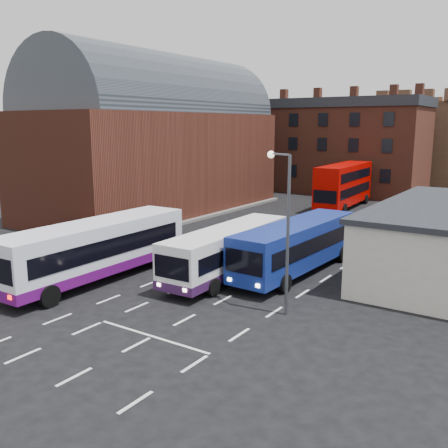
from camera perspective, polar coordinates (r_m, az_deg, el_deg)
The scene contains 11 objects.
ground at distance 27.34m, azimuth -11.83°, elevation -7.96°, with size 180.00×180.00×0.00m, color black.
railway_station at distance 51.78m, azimuth -7.64°, elevation 9.79°, with size 12.00×28.00×16.00m.
forecourt_wall at distance 35.94m, azimuth -21.09°, elevation -2.34°, with size 1.20×10.00×1.80m, color #602B1E.
brick_terrace at distance 68.58m, azimuth 12.76°, elevation 8.18°, with size 22.00×10.00×11.00m, color brown.
bus_white_outbound at distance 29.75m, azimuth -14.44°, elevation -2.45°, with size 3.29×12.57×3.42m.
bus_white_inbound at distance 29.52m, azimuth 0.45°, elevation -2.77°, with size 2.92×10.79×2.93m.
bus_blue at distance 30.48m, azimuth 8.27°, elevation -2.24°, with size 3.25×11.49×3.11m.
bus_red_double at distance 55.49m, azimuth 13.53°, elevation 4.37°, with size 3.42×11.92×4.72m.
street_lamp at distance 23.28m, azimuth 6.92°, elevation 0.66°, with size 1.47×0.74×7.69m.
pedestrian_red at distance 29.11m, azimuth -21.66°, elevation -5.55°, with size 0.64×0.42×1.74m, color maroon.
pedestrian_beige at distance 28.95m, azimuth -21.98°, elevation -5.87°, with size 0.75×0.58×1.54m, color #BEAB98.
Camera 1 is at (18.63, -17.92, 8.91)m, focal length 40.00 mm.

